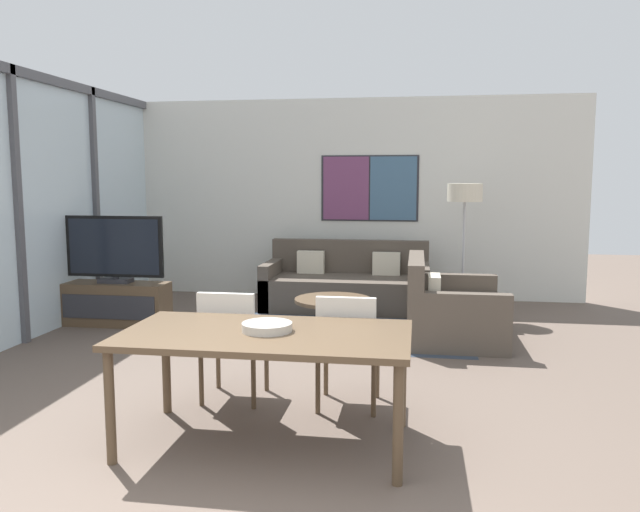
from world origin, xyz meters
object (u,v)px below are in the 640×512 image
object	(u,v)px
tv_console	(117,304)
sofa_side	(447,313)
dining_chair_left	(232,336)
dining_chair_centre	(348,342)
television	(114,250)
coffee_table	(333,307)
fruit_bowl	(267,326)
dining_table	(266,342)
sofa_main	(347,287)
floor_lamp	(465,200)

from	to	relation	value
tv_console	sofa_side	xyz separation A→B (m)	(3.75, -0.05, 0.03)
dining_chair_left	dining_chair_centre	size ratio (longest dim) A/B	1.00
television	coffee_table	size ratio (longest dim) A/B	1.37
coffee_table	dining_chair_centre	distance (m)	2.33
sofa_side	fruit_bowl	size ratio (longest dim) A/B	4.26
dining_chair_centre	television	bearing A→B (deg)	142.67
tv_console	dining_table	bearing A→B (deg)	-49.53
sofa_main	sofa_side	world-z (taller)	same
dining_table	fruit_bowl	xyz separation A→B (m)	(0.00, 0.02, 0.10)
tv_console	television	xyz separation A→B (m)	(-0.00, 0.00, 0.63)
dining_chair_left	fruit_bowl	world-z (taller)	dining_chair_left
sofa_main	dining_table	bearing A→B (deg)	-90.33
television	sofa_side	xyz separation A→B (m)	(3.75, -0.05, -0.60)
sofa_side	television	bearing A→B (deg)	89.25
dining_table	dining_chair_left	size ratio (longest dim) A/B	2.10
sofa_main	coffee_table	world-z (taller)	sofa_main
dining_table	dining_chair_left	world-z (taller)	dining_chair_left
tv_console	television	world-z (taller)	television
sofa_side	dining_chair_left	distance (m)	2.76
tv_console	sofa_side	size ratio (longest dim) A/B	0.89
sofa_side	coffee_table	bearing A→B (deg)	85.80
dining_chair_left	fruit_bowl	xyz separation A→B (m)	(0.45, -0.69, 0.26)
television	dining_chair_left	xyz separation A→B (m)	(2.06, -2.22, -0.37)
dining_table	dining_chair_centre	world-z (taller)	dining_chair_centre
sofa_side	tv_console	bearing A→B (deg)	89.26
fruit_bowl	sofa_side	bearing A→B (deg)	66.50
tv_console	dining_chair_left	distance (m)	3.04
fruit_bowl	coffee_table	bearing A→B (deg)	89.61
television	floor_lamp	distance (m)	4.21
sofa_side	dining_chair_left	bearing A→B (deg)	142.08
sofa_main	fruit_bowl	world-z (taller)	sofa_main
tv_console	sofa_side	bearing A→B (deg)	-0.74
tv_console	dining_chair_centre	world-z (taller)	dining_chair_centre
sofa_side	fruit_bowl	world-z (taller)	sofa_side
sofa_side	dining_chair_left	size ratio (longest dim) A/B	1.58
sofa_main	dining_chair_left	bearing A→B (deg)	-97.33
dining_chair_left	dining_chair_centre	distance (m)	0.88
sofa_side	dining_chair_centre	xyz separation A→B (m)	(-0.81, -2.19, 0.23)
sofa_main	dining_chair_left	distance (m)	3.66
sofa_side	dining_table	xyz separation A→B (m)	(-1.25, -2.88, 0.39)
television	dining_table	world-z (taller)	television
television	fruit_bowl	bearing A→B (deg)	-49.32
tv_console	dining_chair_centre	bearing A→B (deg)	-37.32
sofa_main	dining_chair_centre	world-z (taller)	sofa_main
dining_chair_left	dining_chair_centre	bearing A→B (deg)	-1.47
tv_console	television	bearing A→B (deg)	90.00
television	sofa_main	size ratio (longest dim) A/B	0.55
sofa_side	dining_chair_centre	distance (m)	2.35
sofa_main	floor_lamp	distance (m)	1.88
tv_console	fruit_bowl	size ratio (longest dim) A/B	3.78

